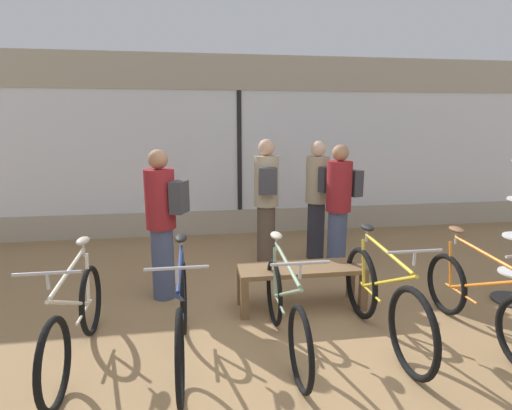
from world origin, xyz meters
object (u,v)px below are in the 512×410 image
(display_bench, at_px, (301,274))
(customer_mid_floor, at_px, (266,199))
(bicycle_center, at_px, (285,311))
(bicycle_far_right, at_px, (480,302))
(customer_near_bench, at_px, (339,204))
(customer_by_window, at_px, (318,196))
(bicycle_far_left, at_px, (75,322))
(bicycle_right, at_px, (383,301))
(customer_near_rack, at_px, (162,220))
(bicycle_left, at_px, (182,317))

(display_bench, xyz_separation_m, customer_mid_floor, (-0.16, 1.36, 0.60))
(bicycle_center, distance_m, customer_mid_floor, 2.27)
(bicycle_far_right, xyz_separation_m, customer_near_bench, (-0.72, 1.92, 0.59))
(display_bench, relative_size, customer_near_bench, 0.79)
(customer_near_bench, bearing_deg, display_bench, -127.76)
(customer_by_window, height_order, customer_near_bench, customer_by_window)
(bicycle_far_left, height_order, bicycle_right, bicycle_right)
(bicycle_right, height_order, customer_near_bench, customer_near_bench)
(bicycle_far_right, height_order, display_bench, bicycle_far_right)
(customer_by_window, bearing_deg, customer_near_bench, -75.63)
(display_bench, distance_m, customer_by_window, 1.81)
(bicycle_far_left, distance_m, customer_mid_floor, 2.98)
(bicycle_far_left, height_order, customer_near_rack, customer_near_rack)
(bicycle_center, xyz_separation_m, customer_near_rack, (-1.15, 1.30, 0.57))
(bicycle_far_right, bearing_deg, customer_mid_floor, 126.88)
(customer_near_bench, bearing_deg, bicycle_right, -97.07)
(bicycle_center, bearing_deg, display_bench, 65.66)
(bicycle_right, height_order, bicycle_far_right, bicycle_right)
(bicycle_far_left, distance_m, display_bench, 2.31)
(bicycle_center, bearing_deg, customer_near_bench, 57.70)
(bicycle_far_left, bearing_deg, customer_mid_floor, 45.95)
(bicycle_far_left, xyz_separation_m, customer_by_window, (2.84, 2.32, 0.59))
(customer_by_window, bearing_deg, bicycle_left, -128.76)
(customer_by_window, bearing_deg, bicycle_far_left, -140.77)
(bicycle_center, height_order, bicycle_far_right, bicycle_center)
(bicycle_left, relative_size, customer_by_window, 0.98)
(bicycle_left, relative_size, bicycle_far_right, 1.01)
(customer_near_rack, xyz_separation_m, customer_by_window, (2.18, 1.10, 0.02))
(bicycle_left, bearing_deg, customer_mid_floor, 62.82)
(bicycle_left, relative_size, customer_near_rack, 1.00)
(bicycle_left, height_order, customer_mid_floor, customer_mid_floor)
(bicycle_far_right, distance_m, customer_near_rack, 3.39)
(customer_by_window, bearing_deg, bicycle_far_right, -70.70)
(bicycle_far_left, bearing_deg, bicycle_far_right, -2.22)
(bicycle_left, distance_m, display_bench, 1.53)
(bicycle_center, height_order, customer_near_rack, customer_near_rack)
(bicycle_far_left, xyz_separation_m, bicycle_far_right, (3.71, -0.14, -0.01))
(bicycle_far_left, relative_size, customer_near_bench, 0.99)
(bicycle_center, bearing_deg, bicycle_left, -178.63)
(customer_mid_floor, bearing_deg, display_bench, -83.38)
(bicycle_center, bearing_deg, customer_near_rack, 131.53)
(customer_near_rack, bearing_deg, customer_mid_floor, 32.48)
(bicycle_center, distance_m, customer_by_window, 2.67)
(bicycle_far_left, distance_m, customer_by_window, 3.72)
(bicycle_far_right, distance_m, customer_mid_floor, 2.87)
(customer_mid_floor, relative_size, customer_near_bench, 1.04)
(customer_near_bench, bearing_deg, bicycle_far_right, -69.34)
(bicycle_right, xyz_separation_m, bicycle_far_right, (0.95, -0.08, -0.04))
(bicycle_right, xyz_separation_m, customer_near_bench, (0.23, 1.83, 0.55))
(bicycle_right, xyz_separation_m, display_bench, (-0.57, 0.80, -0.01))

